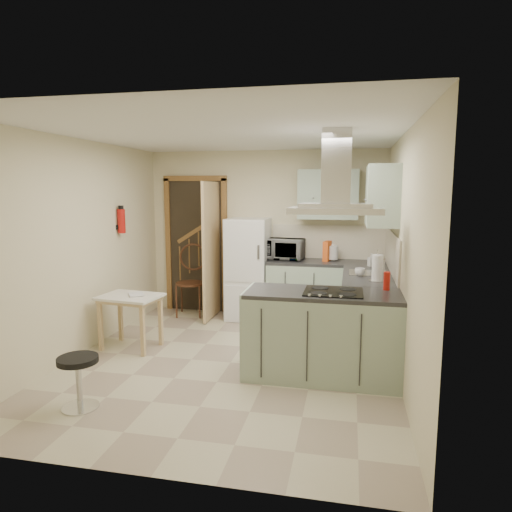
% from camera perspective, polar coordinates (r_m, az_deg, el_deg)
% --- Properties ---
extents(floor, '(4.20, 4.20, 0.00)m').
position_cam_1_polar(floor, '(5.26, -3.21, -13.15)').
color(floor, '#BCB392').
rests_on(floor, ground).
extents(ceiling, '(4.20, 4.20, 0.00)m').
position_cam_1_polar(ceiling, '(4.92, -3.45, 15.03)').
color(ceiling, silver).
rests_on(ceiling, back_wall).
extents(back_wall, '(3.60, 0.00, 3.60)m').
position_cam_1_polar(back_wall, '(6.97, 1.15, 2.80)').
color(back_wall, beige).
rests_on(back_wall, floor).
extents(left_wall, '(0.00, 4.20, 4.20)m').
position_cam_1_polar(left_wall, '(5.67, -21.17, 0.95)').
color(left_wall, beige).
rests_on(left_wall, floor).
extents(right_wall, '(0.00, 4.20, 4.20)m').
position_cam_1_polar(right_wall, '(4.80, 17.91, -0.15)').
color(right_wall, beige).
rests_on(right_wall, floor).
extents(doorway, '(1.10, 0.12, 2.10)m').
position_cam_1_polar(doorway, '(7.25, -7.48, 1.35)').
color(doorway, brown).
rests_on(doorway, floor).
extents(fridge, '(0.60, 0.60, 1.50)m').
position_cam_1_polar(fridge, '(6.79, -0.99, -1.61)').
color(fridge, white).
rests_on(fridge, floor).
extents(counter_back, '(1.08, 0.60, 0.90)m').
position_cam_1_polar(counter_back, '(6.72, 6.22, -4.38)').
color(counter_back, '#9EB2A0').
rests_on(counter_back, floor).
extents(counter_right, '(0.60, 1.95, 0.90)m').
position_cam_1_polar(counter_right, '(6.04, 13.59, -6.03)').
color(counter_right, '#9EB2A0').
rests_on(counter_right, floor).
extents(splashback, '(1.68, 0.02, 0.50)m').
position_cam_1_polar(splashback, '(6.86, 9.04, 1.77)').
color(splashback, beige).
rests_on(splashback, counter_back).
extents(wall_cabinet_back, '(0.85, 0.35, 0.70)m').
position_cam_1_polar(wall_cabinet_back, '(6.66, 9.02, 7.61)').
color(wall_cabinet_back, '#9EB2A0').
rests_on(wall_cabinet_back, back_wall).
extents(wall_cabinet_right, '(0.35, 0.90, 0.70)m').
position_cam_1_polar(wall_cabinet_right, '(5.59, 15.47, 7.28)').
color(wall_cabinet_right, '#9EB2A0').
rests_on(wall_cabinet_right, right_wall).
extents(peninsula, '(1.55, 0.65, 0.90)m').
position_cam_1_polar(peninsula, '(4.78, 8.30, -9.71)').
color(peninsula, '#9EB2A0').
rests_on(peninsula, floor).
extents(hob, '(0.58, 0.50, 0.01)m').
position_cam_1_polar(hob, '(4.66, 9.65, -4.42)').
color(hob, black).
rests_on(hob, peninsula).
extents(extractor_hood, '(0.90, 0.55, 0.10)m').
position_cam_1_polar(extractor_hood, '(4.55, 9.90, 5.63)').
color(extractor_hood, silver).
rests_on(extractor_hood, ceiling).
extents(sink, '(0.45, 0.40, 0.01)m').
position_cam_1_polar(sink, '(5.77, 13.80, -2.08)').
color(sink, silver).
rests_on(sink, counter_right).
extents(fire_extinguisher, '(0.10, 0.10, 0.32)m').
position_cam_1_polar(fire_extinguisher, '(6.39, -16.47, 4.20)').
color(fire_extinguisher, '#B2140F').
rests_on(fire_extinguisher, left_wall).
extents(drop_leaf_table, '(0.76, 0.60, 0.66)m').
position_cam_1_polar(drop_leaf_table, '(5.80, -15.36, -7.94)').
color(drop_leaf_table, tan).
rests_on(drop_leaf_table, floor).
extents(bentwood_chair, '(0.50, 0.50, 0.99)m').
position_cam_1_polar(bentwood_chair, '(7.06, -8.24, -3.42)').
color(bentwood_chair, '#4A2718').
rests_on(bentwood_chair, floor).
extents(stool, '(0.40, 0.40, 0.48)m').
position_cam_1_polar(stool, '(4.46, -21.26, -14.50)').
color(stool, black).
rests_on(stool, floor).
extents(microwave, '(0.58, 0.42, 0.30)m').
position_cam_1_polar(microwave, '(6.72, 3.61, 0.86)').
color(microwave, black).
rests_on(microwave, counter_back).
extents(kettle, '(0.19, 0.19, 0.24)m').
position_cam_1_polar(kettle, '(6.68, 9.56, 0.44)').
color(kettle, silver).
rests_on(kettle, counter_back).
extents(cereal_box, '(0.12, 0.20, 0.29)m').
position_cam_1_polar(cereal_box, '(6.63, 8.88, 0.62)').
color(cereal_box, '#E9591B').
rests_on(cereal_box, counter_back).
extents(soap_bottle, '(0.11, 0.11, 0.17)m').
position_cam_1_polar(soap_bottle, '(6.30, 14.22, -0.47)').
color(soap_bottle, '#B9BBC6').
rests_on(soap_bottle, counter_right).
extents(paper_towel, '(0.15, 0.15, 0.31)m').
position_cam_1_polar(paper_towel, '(5.29, 14.94, -1.41)').
color(paper_towel, silver).
rests_on(paper_towel, counter_right).
extents(cup, '(0.15, 0.15, 0.09)m').
position_cam_1_polar(cup, '(5.57, 12.87, -1.97)').
color(cup, white).
rests_on(cup, counter_right).
extents(red_bottle, '(0.08, 0.08, 0.19)m').
position_cam_1_polar(red_bottle, '(4.87, 16.02, -3.02)').
color(red_bottle, red).
rests_on(red_bottle, peninsula).
extents(book, '(0.27, 0.29, 0.10)m').
position_cam_1_polar(book, '(5.70, -15.63, -4.29)').
color(book, maroon).
rests_on(book, drop_leaf_table).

